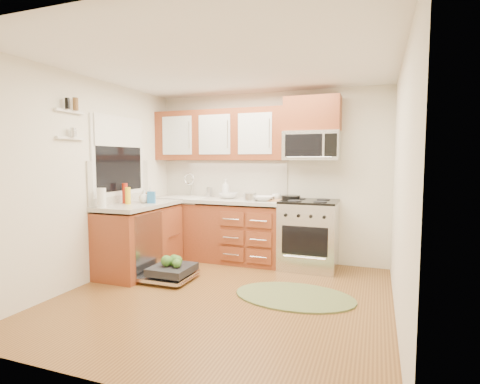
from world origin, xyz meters
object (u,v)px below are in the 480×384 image
at_px(upper_cabinets, 219,135).
at_px(cup, 277,197).
at_px(cutting_board, 273,200).
at_px(paper_towel_roll, 101,198).
at_px(bowl_a, 264,199).
at_px(sink, 184,205).
at_px(rug, 294,296).
at_px(stock_pot, 250,197).
at_px(skillet, 291,197).
at_px(microwave, 312,146).
at_px(range, 309,234).
at_px(dishwasher, 170,272).
at_px(bowl_b, 228,196).

relative_size(upper_cabinets, cup, 16.24).
bearing_deg(cutting_board, paper_towel_roll, -141.61).
bearing_deg(bowl_a, sink, 177.36).
bearing_deg(rug, stock_pot, 130.07).
distance_m(skillet, cup, 0.20).
relative_size(skillet, stock_pot, 1.39).
xyz_separation_m(microwave, rug, (0.05, -1.29, -1.69)).
height_order(sink, skillet, skillet).
height_order(cutting_board, paper_towel_roll, paper_towel_roll).
height_order(range, cutting_board, range).
bearing_deg(microwave, dishwasher, -140.93).
bearing_deg(bowl_a, rug, -58.07).
height_order(upper_cabinets, bowl_a, upper_cabinets).
relative_size(dishwasher, bowl_a, 2.51).
relative_size(microwave, stock_pot, 3.97).
relative_size(cutting_board, bowl_b, 1.04).
distance_m(dishwasher, bowl_b, 1.51).
bearing_deg(cutting_board, rug, -63.93).
bearing_deg(stock_pot, dishwasher, -126.46).
xyz_separation_m(stock_pot, bowl_b, (-0.42, 0.21, -0.01)).
bearing_deg(bowl_b, rug, -43.83).
distance_m(paper_towel_roll, cup, 2.36).
bearing_deg(cup, bowl_b, -179.31).
bearing_deg(cup, upper_cabinets, 175.50).
height_order(rug, bowl_b, bowl_b).
xyz_separation_m(range, rug, (0.05, -1.17, -0.46)).
bearing_deg(upper_cabinets, rug, -41.99).
xyz_separation_m(dishwasher, cutting_board, (1.04, 1.09, 0.84)).
bearing_deg(cutting_board, sink, 178.82).
bearing_deg(skillet, upper_cabinets, 177.40).
distance_m(range, sink, 1.96).
bearing_deg(microwave, stock_pot, -162.08).
distance_m(dishwasher, cutting_board, 1.72).
relative_size(skillet, bowl_b, 0.95).
xyz_separation_m(upper_cabinets, microwave, (1.41, -0.02, -0.18)).
xyz_separation_m(dishwasher, bowl_b, (0.31, 1.19, 0.87)).
bearing_deg(rug, range, 92.49).
relative_size(microwave, bowl_a, 2.73).
xyz_separation_m(range, bowl_b, (-1.23, 0.06, 0.49)).
relative_size(range, skillet, 3.57).
bearing_deg(skillet, stock_pot, -156.00).
bearing_deg(sink, bowl_a, -2.64).
bearing_deg(cup, bowl_a, -136.85).
bearing_deg(range, cup, 171.44).
xyz_separation_m(bowl_b, cup, (0.75, 0.01, 0.01)).
bearing_deg(paper_towel_roll, skillet, 37.67).
height_order(stock_pot, paper_towel_roll, paper_towel_roll).
height_order(cutting_board, cup, cup).
relative_size(sink, paper_towel_roll, 2.58).
distance_m(sink, cutting_board, 1.44).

